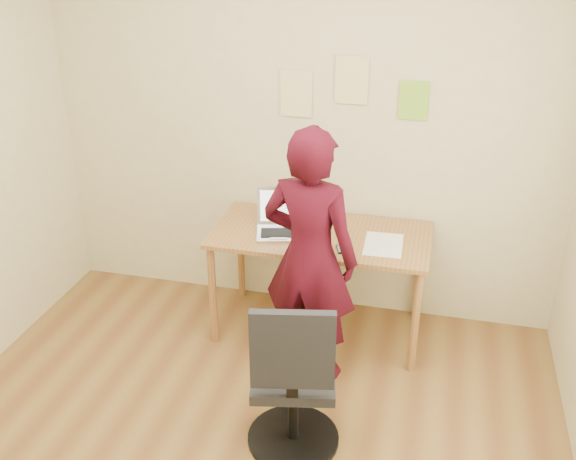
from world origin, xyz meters
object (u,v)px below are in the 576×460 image
(laptop, at_px, (284,223))
(person, at_px, (310,258))
(phone, at_px, (341,249))
(office_chair, at_px, (293,388))
(desk, at_px, (321,245))

(laptop, distance_m, person, 0.49)
(laptop, relative_size, phone, 3.52)
(phone, relative_size, office_chair, 0.13)
(phone, relative_size, person, 0.08)
(desk, distance_m, phone, 0.28)
(phone, xyz_separation_m, person, (-0.15, -0.24, 0.05))
(office_chair, bearing_deg, desk, 82.69)
(desk, height_order, laptop, laptop)
(office_chair, bearing_deg, person, 83.87)
(laptop, distance_m, phone, 0.44)
(desk, xyz_separation_m, person, (0.02, -0.45, 0.14))
(phone, distance_m, office_chair, 0.99)
(phone, xyz_separation_m, office_chair, (-0.08, -0.93, -0.34))
(laptop, bearing_deg, phone, -38.53)
(desk, height_order, phone, phone)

